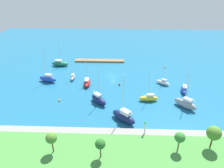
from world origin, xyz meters
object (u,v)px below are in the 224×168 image
park_tree_midwest (180,138)px  sailboat_gray_east_end (73,77)px  sailboat_blue_west_end (184,89)px  sailboat_navy_far_north (124,116)px  mooring_buoy_orange (59,100)px  park_tree_center (51,138)px  sailboat_navy_near_pier (99,99)px  sailboat_yellow_by_breakwater (149,98)px  park_tree_east (100,144)px  mooring_buoy_yellow (165,67)px  park_tree_mideast (214,133)px  sailboat_green_center_basin (60,63)px  sailboat_gray_lone_north (185,104)px  harbor_beacon (145,127)px  sailboat_red_off_beacon (87,82)px  sailboat_blue_inner_mooring (48,79)px  pier_dock (100,61)px  sailboat_white_lone_south (163,82)px  mooring_buoy_red (119,84)px

park_tree_midwest → sailboat_gray_east_end: size_ratio=0.58×
sailboat_blue_west_end → sailboat_navy_far_north: size_ratio=0.62×
mooring_buoy_orange → park_tree_center: bearing=101.8°
sailboat_navy_near_pier → sailboat_yellow_by_breakwater: (-16.16, -1.91, -0.30)m
park_tree_east → mooring_buoy_yellow: size_ratio=7.66×
park_tree_mideast → park_tree_center: size_ratio=1.12×
park_tree_mideast → mooring_buoy_orange: size_ratio=9.76×
sailboat_navy_far_north → sailboat_navy_near_pier: bearing=-7.2°
park_tree_east → sailboat_green_center_basin: size_ratio=0.45×
park_tree_midwest → sailboat_navy_far_north: 17.51m
sailboat_gray_lone_north → mooring_buoy_yellow: bearing=-44.3°
harbor_beacon → sailboat_navy_near_pier: (13.13, -15.42, -1.82)m
sailboat_red_off_beacon → mooring_buoy_orange: bearing=144.3°
sailboat_blue_inner_mooring → mooring_buoy_yellow: (-47.34, -15.27, -1.07)m
mooring_buoy_yellow → sailboat_yellow_by_breakwater: bearing=69.4°
pier_dock → sailboat_green_center_basin: sailboat_green_center_basin is taller
harbor_beacon → park_tree_center: bearing=18.8°
sailboat_white_lone_south → sailboat_navy_far_north: size_ratio=0.54×
pier_dock → sailboat_yellow_by_breakwater: size_ratio=2.17×
park_tree_east → park_tree_mideast: (-25.20, -3.86, 0.53)m
pier_dock → sailboat_navy_far_north: 46.31m
sailboat_navy_near_pier → mooring_buoy_yellow: bearing=96.6°
sailboat_white_lone_south → mooring_buoy_yellow: sailboat_white_lone_south is taller
park_tree_mideast → mooring_buoy_orange: 45.98m
sailboat_blue_west_end → sailboat_yellow_by_breakwater: (13.21, 6.58, 0.01)m
sailboat_green_center_basin → pier_dock: bearing=23.5°
sailboat_navy_far_north → mooring_buoy_red: sailboat_navy_far_north is taller
harbor_beacon → park_tree_east: 13.51m
park_tree_mideast → sailboat_green_center_basin: sailboat_green_center_basin is taller
sailboat_navy_near_pier → sailboat_red_off_beacon: bearing=162.7°
sailboat_navy_near_pier → mooring_buoy_red: (-6.63, -12.45, -1.02)m
park_tree_east → mooring_buoy_orange: park_tree_east is taller
sailboat_blue_west_end → mooring_buoy_orange: 43.08m
sailboat_blue_inner_mooring → sailboat_blue_west_end: bearing=-170.8°
sailboat_gray_lone_north → sailboat_yellow_by_breakwater: bearing=26.8°
sailboat_blue_inner_mooring → mooring_buoy_orange: size_ratio=22.46×
sailboat_gray_lone_north → mooring_buoy_red: size_ratio=17.26×
park_tree_midwest → mooring_buoy_red: park_tree_midwest is taller
park_tree_east → sailboat_green_center_basin: bearing=-67.0°
sailboat_gray_lone_north → sailboat_gray_east_end: (38.76, -18.41, -0.66)m
park_tree_east → sailboat_navy_far_north: 16.02m
park_tree_midwest → sailboat_white_lone_south: bearing=-94.5°
mooring_buoy_yellow → sailboat_navy_near_pier: bearing=48.0°
pier_dock → sailboat_blue_inner_mooring: sailboat_blue_inner_mooring is taller
mooring_buoy_red → sailboat_red_off_beacon: bearing=0.9°
park_tree_center → mooring_buoy_yellow: bearing=-123.6°
sailboat_gray_lone_north → sailboat_gray_east_end: size_ratio=1.39×
harbor_beacon → sailboat_gray_lone_north: bearing=-135.3°
sailboat_red_off_beacon → mooring_buoy_yellow: 36.36m
sailboat_navy_near_pier → sailboat_blue_west_end: sailboat_navy_near_pier is taller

